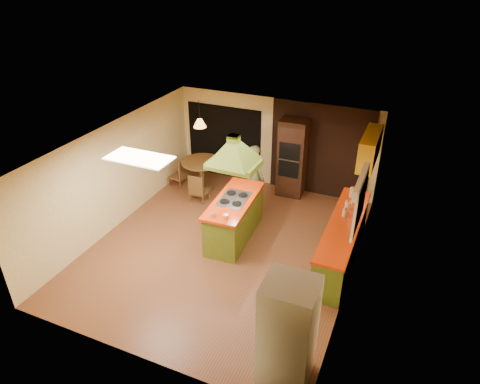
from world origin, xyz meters
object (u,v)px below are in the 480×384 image
at_px(kitchen_island, 234,218).
at_px(man, 254,178).
at_px(canister_large, 353,193).
at_px(wall_oven, 292,158).
at_px(dining_table, 202,169).
at_px(refrigerator, 288,332).

relative_size(kitchen_island, man, 1.17).
height_order(man, canister_large, man).
xyz_separation_m(wall_oven, canister_large, (1.80, -1.22, -0.02)).
bearing_deg(dining_table, canister_large, -7.61).
xyz_separation_m(man, wall_oven, (0.61, 1.14, 0.18)).
distance_m(wall_oven, canister_large, 2.18).
height_order(kitchen_island, wall_oven, wall_oven).
relative_size(wall_oven, canister_large, 9.44).
xyz_separation_m(dining_table, canister_large, (4.14, -0.55, 0.45)).
relative_size(man, canister_large, 7.84).
bearing_deg(canister_large, dining_table, 172.39).
relative_size(dining_table, canister_large, 4.93).
xyz_separation_m(man, refrigerator, (2.28, -4.44, 0.04)).
bearing_deg(refrigerator, kitchen_island, 125.21).
relative_size(refrigerator, canister_large, 8.24).
bearing_deg(wall_oven, dining_table, -166.06).
bearing_deg(kitchen_island, wall_oven, 73.97).
bearing_deg(refrigerator, wall_oven, 106.04).
height_order(refrigerator, dining_table, refrigerator).
xyz_separation_m(kitchen_island, refrigerator, (2.23, -3.09, 0.41)).
height_order(refrigerator, wall_oven, wall_oven).
height_order(refrigerator, canister_large, refrigerator).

